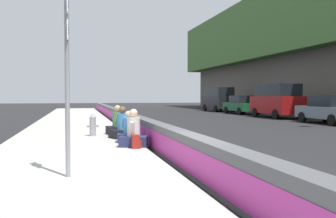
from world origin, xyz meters
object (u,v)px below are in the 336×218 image
object	(u,v)px
parked_car_fourth	(276,100)
parked_car_far	(219,99)
seated_person_middle	(129,132)
seated_person_far	(118,125)
parked_car_midline	(241,105)
fire_hydrant	(93,124)
backpack	(136,142)
parked_car_third	(329,110)
route_sign_post	(67,69)
seated_person_foreground	(134,135)
seated_person_rear	(123,128)

from	to	relation	value
parked_car_fourth	parked_car_far	bearing A→B (deg)	0.11
seated_person_middle	seated_person_far	xyz separation A→B (m)	(2.71, 0.10, 0.04)
seated_person_far	parked_car_midline	world-z (taller)	parked_car_midline
fire_hydrant	parked_car_midline	distance (m)	22.21
fire_hydrant	backpack	distance (m)	3.93
seated_person_middle	seated_person_far	bearing A→B (deg)	2.10
fire_hydrant	parked_car_far	world-z (taller)	parked_car_far
parked_car_far	seated_person_middle	bearing A→B (deg)	152.68
parked_car_fourth	parked_car_far	distance (m)	12.00
seated_person_far	parked_car_fourth	size ratio (longest dim) A/B	0.23
parked_car_third	seated_person_middle	bearing A→B (deg)	118.42
seated_person_middle	parked_car_far	distance (m)	28.51
route_sign_post	parked_car_far	world-z (taller)	route_sign_post
backpack	parked_car_fourth	size ratio (longest dim) A/B	0.08
parked_car_far	parked_car_third	bearing A→B (deg)	179.98
fire_hydrant	seated_person_foreground	size ratio (longest dim) A/B	0.76
route_sign_post	parked_car_far	size ratio (longest dim) A/B	0.70
parked_car_third	fire_hydrant	bearing A→B (deg)	108.99
fire_hydrant	seated_person_middle	distance (m)	2.46
seated_person_rear	parked_car_fourth	size ratio (longest dim) A/B	0.23
seated_person_foreground	parked_car_fourth	size ratio (longest dim) A/B	0.23
parked_car_third	backpack	bearing A→B (deg)	123.47
parked_car_fourth	parked_car_midline	bearing A→B (deg)	0.99
parked_car_far	route_sign_post	bearing A→B (deg)	153.87
parked_car_midline	parked_car_far	size ratio (longest dim) A/B	0.88
route_sign_post	seated_person_foreground	world-z (taller)	route_sign_post
route_sign_post	parked_car_far	bearing A→B (deg)	-26.13
seated_person_rear	backpack	distance (m)	2.81
parked_car_fourth	backpack	bearing A→B (deg)	138.65
seated_person_foreground	parked_car_fourth	bearing A→B (deg)	-42.25
fire_hydrant	parked_car_far	size ratio (longest dim) A/B	0.17
route_sign_post	parked_car_fourth	bearing A→B (deg)	-39.03
backpack	seated_person_far	bearing A→B (deg)	1.27
route_sign_post	seated_person_far	world-z (taller)	route_sign_post
seated_person_foreground	parked_car_third	bearing A→B (deg)	-57.97
seated_person_foreground	fire_hydrant	bearing A→B (deg)	18.56
backpack	seated_person_rear	bearing A→B (deg)	1.28
seated_person_far	backpack	bearing A→B (deg)	-178.73
seated_person_foreground	seated_person_far	distance (m)	3.81
fire_hydrant	parked_car_far	xyz separation A→B (m)	(23.12, -14.19, 0.77)
seated_person_rear	parked_car_fourth	distance (m)	17.89
parked_car_third	parked_car_fourth	bearing A→B (deg)	-0.27
seated_person_far	seated_person_middle	bearing A→B (deg)	-177.90
seated_person_rear	parked_car_far	xyz separation A→B (m)	(24.08, -13.14, 0.85)
parked_car_midline	parked_car_far	distance (m)	5.99
route_sign_post	parked_car_third	bearing A→B (deg)	-50.71
seated_person_foreground	seated_person_far	world-z (taller)	seated_person_far
seated_person_middle	parked_car_far	xyz separation A→B (m)	(25.31, -13.08, 0.88)
route_sign_post	seated_person_rear	world-z (taller)	route_sign_post
parked_car_midline	parked_car_fourth	bearing A→B (deg)	-179.01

